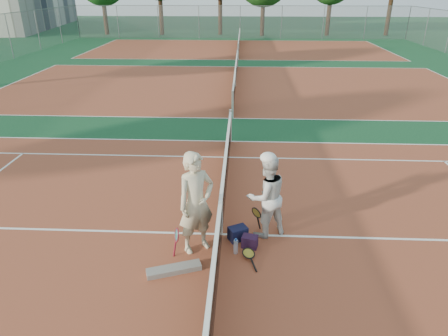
% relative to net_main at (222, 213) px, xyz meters
% --- Properties ---
extents(ground, '(130.00, 130.00, 0.00)m').
position_rel_net_main_xyz_m(ground, '(0.00, 0.00, -0.51)').
color(ground, '#113E21').
rests_on(ground, ground).
extents(court_main, '(23.77, 10.97, 0.01)m').
position_rel_net_main_xyz_m(court_main, '(0.00, 0.00, -0.51)').
color(court_main, brown).
rests_on(court_main, ground).
extents(court_far_a, '(23.77, 10.97, 0.01)m').
position_rel_net_main_xyz_m(court_far_a, '(0.00, 13.50, -0.51)').
color(court_far_a, brown).
rests_on(court_far_a, ground).
extents(court_far_b, '(23.77, 10.97, 0.01)m').
position_rel_net_main_xyz_m(court_far_b, '(0.00, 27.00, -0.51)').
color(court_far_b, brown).
rests_on(court_far_b, ground).
extents(net_main, '(0.10, 10.98, 1.02)m').
position_rel_net_main_xyz_m(net_main, '(0.00, 0.00, 0.00)').
color(net_main, black).
rests_on(net_main, ground).
extents(net_far_a, '(0.10, 10.98, 1.02)m').
position_rel_net_main_xyz_m(net_far_a, '(0.00, 13.50, 0.00)').
color(net_far_a, black).
rests_on(net_far_a, ground).
extents(net_far_b, '(0.10, 10.98, 1.02)m').
position_rel_net_main_xyz_m(net_far_b, '(0.00, 27.00, 0.00)').
color(net_far_b, black).
rests_on(net_far_b, ground).
extents(fence_back, '(32.00, 0.06, 3.00)m').
position_rel_net_main_xyz_m(fence_back, '(0.00, 34.00, 0.99)').
color(fence_back, slate).
rests_on(fence_back, ground).
extents(player_a, '(0.89, 0.83, 2.04)m').
position_rel_net_main_xyz_m(player_a, '(-0.45, -0.50, 0.51)').
color(player_a, beige).
rests_on(player_a, ground).
extents(player_b, '(1.07, 0.98, 1.77)m').
position_rel_net_main_xyz_m(player_b, '(0.90, 0.09, 0.37)').
color(player_b, silver).
rests_on(player_b, ground).
extents(racket_red, '(0.22, 0.30, 0.60)m').
position_rel_net_main_xyz_m(racket_red, '(-0.81, -0.75, -0.21)').
color(racket_red, maroon).
rests_on(racket_red, ground).
extents(racket_black_held, '(0.34, 0.34, 0.58)m').
position_rel_net_main_xyz_m(racket_black_held, '(0.72, 0.15, -0.22)').
color(racket_black_held, black).
rests_on(racket_black_held, ground).
extents(racket_spare, '(0.44, 0.65, 0.13)m').
position_rel_net_main_xyz_m(racket_spare, '(0.55, -0.75, -0.45)').
color(racket_spare, black).
rests_on(racket_spare, ground).
extents(sports_bag_navy, '(0.44, 0.39, 0.29)m').
position_rel_net_main_xyz_m(sports_bag_navy, '(0.34, -0.16, -0.37)').
color(sports_bag_navy, black).
rests_on(sports_bag_navy, ground).
extents(sports_bag_purple, '(0.34, 0.27, 0.25)m').
position_rel_net_main_xyz_m(sports_bag_purple, '(0.58, -0.41, -0.39)').
color(sports_bag_purple, black).
rests_on(sports_bag_purple, ground).
extents(net_cover_canvas, '(1.01, 0.55, 0.10)m').
position_rel_net_main_xyz_m(net_cover_canvas, '(-0.80, -1.24, -0.46)').
color(net_cover_canvas, slate).
rests_on(net_cover_canvas, ground).
extents(water_bottle, '(0.09, 0.09, 0.30)m').
position_rel_net_main_xyz_m(water_bottle, '(0.31, -0.63, -0.36)').
color(water_bottle, silver).
rests_on(water_bottle, ground).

